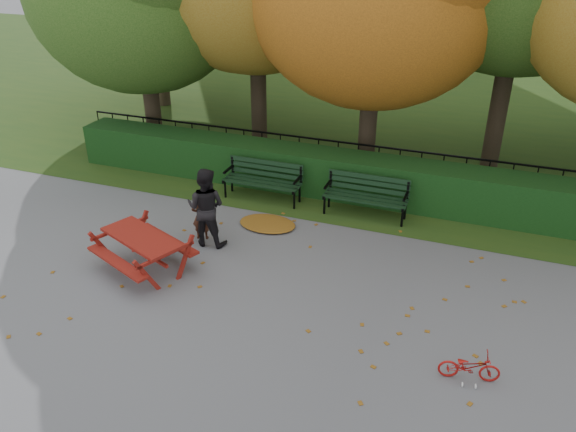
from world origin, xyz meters
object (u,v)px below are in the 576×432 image
(bench_right, at_px, (366,193))
(adult, at_px, (206,207))
(bicycle, at_px, (469,366))
(child, at_px, (201,217))
(picnic_table, at_px, (142,244))
(bench_left, at_px, (263,177))

(bench_right, distance_m, adult, 3.51)
(adult, xyz_separation_m, bicycle, (5.16, -2.10, -0.58))
(child, distance_m, bicycle, 5.83)
(bicycle, bearing_deg, bench_right, 18.95)
(adult, bearing_deg, picnic_table, 57.28)
(bench_right, xyz_separation_m, child, (-2.86, -2.16, -0.03))
(bench_right, distance_m, picnic_table, 4.84)
(bench_left, bearing_deg, bicycle, -41.79)
(bench_right, distance_m, bicycle, 5.08)
(child, relative_size, adult, 0.61)
(adult, relative_size, bicycle, 1.90)
(bench_left, relative_size, child, 1.84)
(child, bearing_deg, bicycle, 140.44)
(bench_right, height_order, bicycle, bench_right)
(child, distance_m, adult, 0.40)
(bicycle, bearing_deg, bench_left, 37.35)
(bench_left, bearing_deg, bench_right, 0.00)
(bench_left, bearing_deg, adult, -96.03)
(child, bearing_deg, bench_right, -159.84)
(bench_right, bearing_deg, bicycle, -60.19)
(bench_left, distance_m, picnic_table, 3.66)
(bench_right, bearing_deg, bench_left, 180.00)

